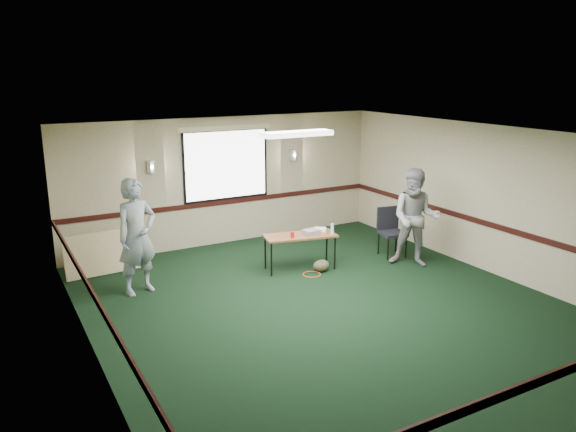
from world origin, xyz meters
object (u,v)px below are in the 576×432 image
projector (311,232)px  person_left (137,237)px  folding_table (300,237)px  person_right (415,218)px  conference_chair (391,228)px

projector → person_left: (-3.11, 0.42, 0.26)m
folding_table → projector: (0.19, -0.09, 0.10)m
folding_table → person_right: person_right is taller
projector → person_right: bearing=-27.7°
folding_table → person_right: (2.00, -0.87, 0.32)m
conference_chair → person_left: bearing=-175.1°
conference_chair → person_left: size_ratio=0.50×
person_right → person_left: bearing=-148.5°
projector → conference_chair: bearing=-6.5°
folding_table → person_right: size_ratio=0.76×
folding_table → person_left: 2.96m
projector → person_left: size_ratio=0.14×
folding_table → person_right: bearing=-11.5°
conference_chair → person_left: person_left is taller
person_right → projector: bearing=-158.1°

